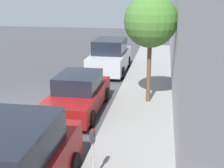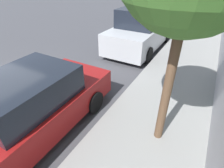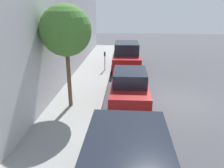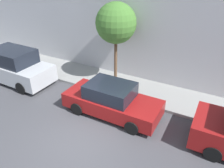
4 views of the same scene
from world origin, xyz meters
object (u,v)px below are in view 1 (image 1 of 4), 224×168
Objects in this scene: parked_sedan_second at (78,94)px; street_tree at (151,21)px; parking_meter_near at (93,149)px; parked_suv_third at (110,57)px.

street_tree reaches higher than parked_sedan_second.
parked_sedan_second is 3.32× the size of parking_meter_near.
parking_meter_near is 6.67m from street_tree.
parking_meter_near is (1.72, -4.85, 0.26)m from parked_sedan_second.
street_tree reaches higher than parking_meter_near.
parking_meter_near is at bearing -99.35° from street_tree.
parked_suv_third is 11.60m from parking_meter_near.
parked_sedan_second is 6.64m from parked_suv_third.
street_tree reaches higher than parked_suv_third.
street_tree is (2.72, 1.24, 2.80)m from parked_sedan_second.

